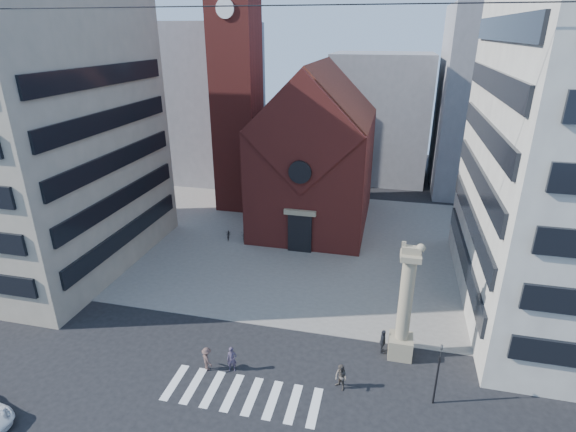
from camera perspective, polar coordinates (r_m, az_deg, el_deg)
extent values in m
plane|color=black|center=(32.27, -5.01, -17.86)|extent=(120.00, 120.00, 0.00)
cube|color=gray|center=(47.79, 2.01, -3.37)|extent=(46.00, 30.00, 0.05)
cube|color=maroon|center=(51.12, 3.44, 5.55)|extent=(12.00, 16.00, 12.00)
cube|color=maroon|center=(50.10, 3.68, 12.26)|extent=(12.00, 15.40, 12.00)
cube|color=maroon|center=(42.05, 1.70, 10.32)|extent=(11.76, 0.50, 11.76)
cylinder|color=black|center=(42.50, 1.52, 5.58)|extent=(2.20, 0.30, 2.20)
cube|color=black|center=(45.04, 1.50, -2.27)|extent=(2.40, 0.30, 4.00)
cube|color=gray|center=(44.08, 1.52, 0.42)|extent=(3.20, 0.40, 0.50)
cube|color=maroon|center=(54.68, -6.55, 16.19)|extent=(5.00, 5.00, 30.00)
cylinder|color=white|center=(51.97, -8.02, 24.65)|extent=(2.00, 0.20, 2.00)
cube|color=tan|center=(46.95, -30.88, 9.73)|extent=(18.00, 20.00, 26.00)
cube|color=gray|center=(69.94, -11.02, 13.98)|extent=(16.00, 14.00, 22.00)
cube|color=gray|center=(69.28, 11.48, 12.19)|extent=(14.00, 12.00, 18.00)
cube|color=gray|center=(67.25, 25.63, 12.79)|extent=(16.00, 14.00, 24.00)
cube|color=gray|center=(33.08, 14.07, -15.73)|extent=(1.60, 1.60, 1.50)
cylinder|color=gray|center=(30.95, 14.72, -10.24)|extent=(0.90, 0.90, 6.00)
cube|color=gray|center=(29.38, 15.33, -4.96)|extent=(1.30, 1.30, 0.40)
cube|color=gray|center=(29.21, 15.41, -4.27)|extent=(1.20, 0.50, 0.55)
sphere|color=gray|center=(29.14, 16.54, -3.92)|extent=(0.56, 0.56, 0.56)
cube|color=gray|center=(29.01, 14.50, -3.48)|extent=(0.25, 0.15, 0.35)
cylinder|color=black|center=(29.54, 18.32, -19.18)|extent=(0.12, 0.12, 3.50)
imported|color=black|center=(28.19, 18.86, -15.88)|extent=(0.13, 0.16, 0.80)
imported|color=#372E41|center=(31.12, -7.14, -17.60)|extent=(0.75, 0.61, 1.79)
imported|color=#514941|center=(29.83, 6.73, -19.68)|extent=(1.10, 1.08, 1.79)
imported|color=#212328|center=(32.94, 11.94, -15.33)|extent=(0.46, 1.08, 1.83)
imported|color=#4D3833|center=(31.46, -10.25, -17.42)|extent=(1.24, 1.19, 1.70)
imported|color=black|center=(48.88, -7.56, -2.29)|extent=(1.16, 1.95, 0.97)
imported|color=black|center=(48.31, -5.64, -2.44)|extent=(1.01, 1.86, 1.07)
imported|color=black|center=(47.84, -3.67, -2.70)|extent=(1.16, 1.95, 0.97)
imported|color=black|center=(47.38, -1.66, -2.85)|extent=(1.01, 1.86, 1.07)
imported|color=black|center=(47.02, 0.38, -3.12)|extent=(1.16, 1.95, 0.97)
imported|color=black|center=(46.68, 2.46, -3.27)|extent=(1.01, 1.86, 1.07)
imported|color=black|center=(46.45, 4.56, -3.53)|extent=(1.16, 1.95, 0.97)
imported|color=black|center=(46.24, 6.69, -3.68)|extent=(1.01, 1.86, 1.07)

